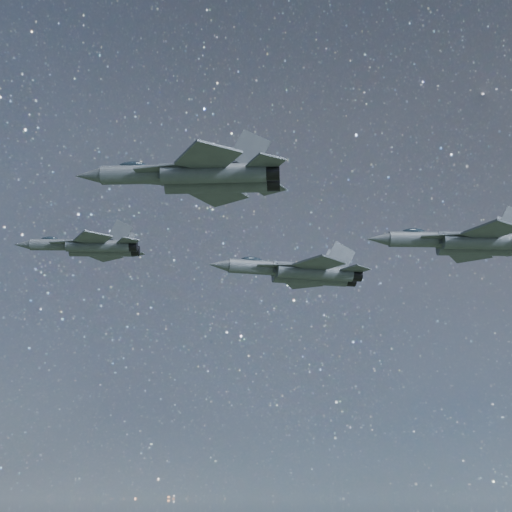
# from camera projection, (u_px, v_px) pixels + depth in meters

# --- Properties ---
(jet_lead) EXTENTS (15.11, 10.52, 3.80)m
(jet_lead) POSITION_uv_depth(u_px,v_px,m) (89.00, 246.00, 81.80)
(jet_lead) COLOR #363D43
(jet_left) EXTENTS (19.76, 13.24, 5.00)m
(jet_left) POSITION_uv_depth(u_px,v_px,m) (300.00, 272.00, 87.35)
(jet_left) COLOR #363D43
(jet_right) EXTENTS (18.58, 13.09, 4.70)m
(jet_right) POSITION_uv_depth(u_px,v_px,m) (198.00, 176.00, 60.91)
(jet_right) COLOR #363D43
(jet_slot) EXTENTS (19.22, 13.33, 4.83)m
(jet_slot) POSITION_uv_depth(u_px,v_px,m) (468.00, 242.00, 76.66)
(jet_slot) COLOR #363D43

